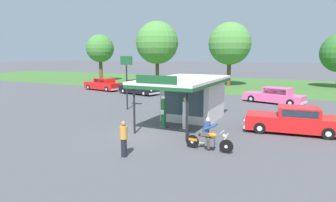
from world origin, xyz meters
TOP-DOWN VIEW (x-y plane):
  - ground_plane at (0.00, 0.00)m, footprint 300.00×300.00m
  - grass_verge_strip at (0.00, 30.00)m, footprint 120.00×24.00m
  - service_station_kiosk at (1.13, 4.47)m, footprint 4.14×7.81m
  - gas_pump_nearside at (0.39, 1.58)m, footprint 0.44×0.44m
  - gas_pump_offside at (1.86, 1.58)m, footprint 0.44×0.44m
  - motorcycle_with_rider at (4.25, -1.34)m, footprint 2.33×0.70m
  - featured_classic_sedan at (7.71, 3.80)m, footprint 5.50×2.45m
  - parked_car_back_row_right at (-9.09, 13.97)m, footprint 5.29×2.85m
  - parked_car_second_row_spare at (5.68, 14.15)m, footprint 5.78×3.19m
  - parked_car_back_row_centre at (-15.07, 15.14)m, footprint 5.54×2.80m
  - bystander_chatting_near_pumps at (1.14, -3.81)m, footprint 0.34×0.34m
  - tree_oak_far_left at (-1.96, 27.34)m, footprint 6.05×6.05m
  - tree_oak_left at (-23.58, 25.28)m, footprint 4.66×4.66m
  - tree_oak_centre at (-15.31, 30.38)m, footprint 7.30×7.30m
  - roadside_pole_sign at (-5.00, 5.61)m, footprint 1.10×0.12m

SIDE VIEW (x-z plane):
  - ground_plane at x=0.00m, z-range 0.00..0.00m
  - grass_verge_strip at x=0.00m, z-range 0.00..0.01m
  - motorcycle_with_rider at x=4.25m, z-range -0.14..1.44m
  - parked_car_second_row_spare at x=5.68m, z-range -0.06..1.44m
  - parked_car_back_row_centre at x=-15.07m, z-range -0.05..1.47m
  - featured_classic_sedan at x=7.71m, z-range -0.06..1.48m
  - parked_car_back_row_right at x=-9.09m, z-range -0.08..1.52m
  - bystander_chatting_near_pumps at x=1.14m, z-range 0.04..1.67m
  - gas_pump_offside at x=1.86m, z-range -0.08..1.94m
  - gas_pump_nearside at x=0.39m, z-range -0.08..1.94m
  - service_station_kiosk at x=1.13m, z-range 0.02..3.46m
  - roadside_pole_sign at x=-5.00m, z-range 0.83..5.21m
  - tree_oak_left at x=-23.58m, z-range 1.45..9.30m
  - tree_oak_far_left at x=-1.96m, z-range 1.49..10.57m
  - tree_oak_centre at x=-15.31m, z-range 1.41..11.57m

